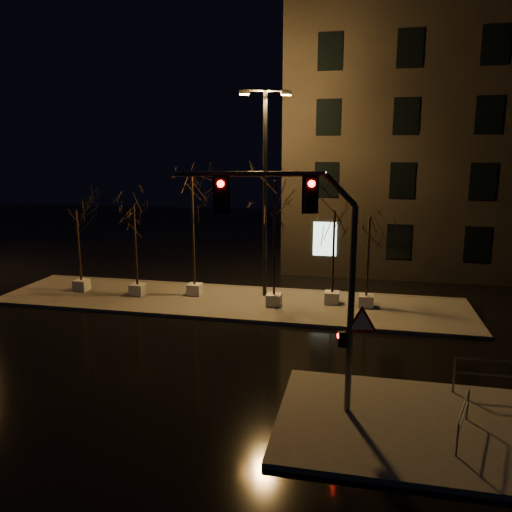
# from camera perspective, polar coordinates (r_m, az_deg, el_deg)

# --- Properties ---
(ground) EXTENTS (90.00, 90.00, 0.00)m
(ground) POSITION_cam_1_polar(r_m,az_deg,el_deg) (18.26, -8.14, -10.80)
(ground) COLOR black
(ground) RESTS_ON ground
(median) EXTENTS (22.00, 5.00, 0.15)m
(median) POSITION_cam_1_polar(r_m,az_deg,el_deg) (23.62, -3.14, -5.22)
(median) COLOR #4B4943
(median) RESTS_ON ground
(sidewalk_corner) EXTENTS (7.00, 5.00, 0.15)m
(sidewalk_corner) POSITION_cam_1_polar(r_m,az_deg,el_deg) (14.18, 17.54, -17.94)
(sidewalk_corner) COLOR #4B4943
(sidewalk_corner) RESTS_ON ground
(building) EXTENTS (25.00, 12.00, 15.00)m
(building) POSITION_cam_1_polar(r_m,az_deg,el_deg) (34.73, 25.97, 11.50)
(building) COLOR black
(building) RESTS_ON ground
(tree_0) EXTENTS (1.80, 1.80, 4.21)m
(tree_0) POSITION_cam_1_polar(r_m,az_deg,el_deg) (26.01, -19.75, 3.08)
(tree_0) COLOR beige
(tree_0) RESTS_ON median
(tree_1) EXTENTS (1.80, 1.80, 4.45)m
(tree_1) POSITION_cam_1_polar(r_m,az_deg,el_deg) (24.35, -13.72, 3.31)
(tree_1) COLOR beige
(tree_1) RESTS_ON median
(tree_2) EXTENTS (1.80, 1.80, 5.86)m
(tree_2) POSITION_cam_1_polar(r_m,az_deg,el_deg) (23.73, -7.28, 5.94)
(tree_2) COLOR beige
(tree_2) RESTS_ON median
(tree_3) EXTENTS (1.80, 1.80, 5.78)m
(tree_3) POSITION_cam_1_polar(r_m,az_deg,el_deg) (21.83, 2.14, 5.36)
(tree_3) COLOR beige
(tree_3) RESTS_ON median
(tree_4) EXTENTS (1.80, 1.80, 4.40)m
(tree_4) POSITION_cam_1_polar(r_m,az_deg,el_deg) (22.57, 8.91, 2.77)
(tree_4) COLOR beige
(tree_4) RESTS_ON median
(tree_5) EXTENTS (1.80, 1.80, 4.21)m
(tree_5) POSITION_cam_1_polar(r_m,az_deg,el_deg) (22.33, 12.78, 2.14)
(tree_5) COLOR beige
(tree_5) RESTS_ON median
(traffic_signal_mast) EXTENTS (5.13, 1.13, 6.37)m
(traffic_signal_mast) POSITION_cam_1_polar(r_m,az_deg,el_deg) (12.69, 6.45, -0.32)
(traffic_signal_mast) COLOR #56585D
(traffic_signal_mast) RESTS_ON sidewalk_corner
(streetlight_main) EXTENTS (2.33, 1.06, 9.58)m
(streetlight_main) POSITION_cam_1_polar(r_m,az_deg,el_deg) (23.38, 1.03, 8.60)
(streetlight_main) COLOR black
(streetlight_main) RESTS_ON median
(guard_rail_a) EXTENTS (2.52, 0.12, 1.09)m
(guard_rail_a) POSITION_cam_1_polar(r_m,az_deg,el_deg) (16.06, 26.15, -11.88)
(guard_rail_a) COLOR #56585D
(guard_rail_a) RESTS_ON sidewalk_corner
(guard_rail_b) EXTENTS (0.60, 1.80, 0.89)m
(guard_rail_b) POSITION_cam_1_polar(r_m,az_deg,el_deg) (13.66, 22.62, -16.43)
(guard_rail_b) COLOR #56585D
(guard_rail_b) RESTS_ON sidewalk_corner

